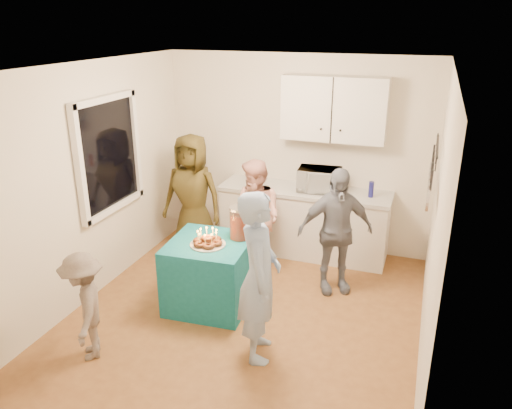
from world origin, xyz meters
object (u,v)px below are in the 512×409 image
(microwave, at_px, (319,180))
(party_table, at_px, (210,273))
(counter, at_px, (304,223))
(child_near_left, at_px, (85,306))
(woman_back_center, at_px, (256,217))
(woman_back_left, at_px, (193,196))
(punch_jar, at_px, (240,224))
(man_birthday, at_px, (259,277))
(woman_back_right, at_px, (335,231))

(microwave, relative_size, party_table, 0.63)
(counter, height_order, child_near_left, child_near_left)
(counter, relative_size, microwave, 4.09)
(microwave, height_order, woman_back_center, woman_back_center)
(child_near_left, bearing_deg, woman_back_center, 123.27)
(woman_back_left, bearing_deg, punch_jar, -42.74)
(party_table, height_order, child_near_left, child_near_left)
(microwave, relative_size, child_near_left, 0.51)
(counter, height_order, microwave, microwave)
(man_birthday, relative_size, woman_back_center, 1.15)
(party_table, bearing_deg, punch_jar, 36.95)
(woman_back_right, bearing_deg, man_birthday, -134.14)
(woman_back_center, xyz_separation_m, woman_back_right, (1.01, -0.16, 0.03))
(microwave, distance_m, woman_back_right, 0.98)
(man_birthday, height_order, woman_back_left, woman_back_left)
(woman_back_right, relative_size, child_near_left, 1.41)
(counter, relative_size, woman_back_right, 1.48)
(punch_jar, bearing_deg, microwave, 68.76)
(woman_back_left, xyz_separation_m, child_near_left, (0.03, -2.31, -0.29))
(punch_jar, height_order, woman_back_right, woman_back_right)
(woman_back_center, xyz_separation_m, child_near_left, (-0.91, -2.14, -0.19))
(man_birthday, height_order, woman_back_right, man_birthday)
(microwave, distance_m, woman_back_left, 1.66)
(microwave, xyz_separation_m, woman_back_left, (-1.56, -0.51, -0.24))
(man_birthday, bearing_deg, counter, -13.94)
(party_table, bearing_deg, man_birthday, -39.12)
(counter, height_order, party_table, counter)
(counter, relative_size, child_near_left, 2.08)
(woman_back_center, bearing_deg, man_birthday, -45.27)
(party_table, xyz_separation_m, child_near_left, (-0.71, -1.21, 0.15))
(child_near_left, bearing_deg, counter, 120.80)
(man_birthday, relative_size, woman_back_left, 0.99)
(microwave, relative_size, woman_back_right, 0.36)
(punch_jar, distance_m, child_near_left, 1.77)
(microwave, bearing_deg, counter, 175.64)
(woman_back_right, bearing_deg, counter, 96.74)
(microwave, bearing_deg, man_birthday, -95.18)
(microwave, distance_m, woman_back_center, 0.98)
(punch_jar, distance_m, woman_back_center, 0.76)
(counter, bearing_deg, woman_back_right, -55.68)
(counter, xyz_separation_m, man_birthday, (0.15, -2.26, 0.39))
(punch_jar, bearing_deg, party_table, -143.05)
(man_birthday, height_order, woman_back_center, man_birthday)
(woman_back_center, height_order, child_near_left, woman_back_center)
(punch_jar, bearing_deg, child_near_left, -124.80)
(man_birthday, distance_m, child_near_left, 1.63)
(party_table, distance_m, man_birthday, 1.11)
(microwave, height_order, punch_jar, microwave)
(punch_jar, xyz_separation_m, woman_back_right, (0.94, 0.57, -0.19))
(counter, distance_m, man_birthday, 2.30)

